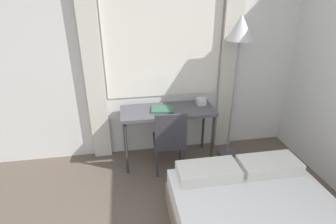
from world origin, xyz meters
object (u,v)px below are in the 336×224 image
(telephone, at_px, (201,101))
(book, at_px, (162,109))
(standing_lamp, at_px, (240,39))
(desk, at_px, (168,114))
(desk_chair, at_px, (170,139))

(telephone, height_order, book, telephone)
(book, bearing_deg, standing_lamp, 0.60)
(desk, xyz_separation_m, book, (-0.07, -0.01, 0.09))
(book, bearing_deg, desk_chair, -78.83)
(telephone, distance_m, book, 0.56)
(desk, bearing_deg, telephone, 11.80)
(desk, relative_size, desk_chair, 1.39)
(desk_chair, height_order, telephone, desk_chair)
(desk_chair, height_order, book, desk_chair)
(desk, relative_size, standing_lamp, 0.63)
(desk, height_order, book, book)
(telephone, relative_size, book, 0.47)
(telephone, bearing_deg, desk_chair, -142.94)
(desk_chair, bearing_deg, telephone, 41.07)
(desk, xyz_separation_m, desk_chair, (-0.02, -0.27, -0.20))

